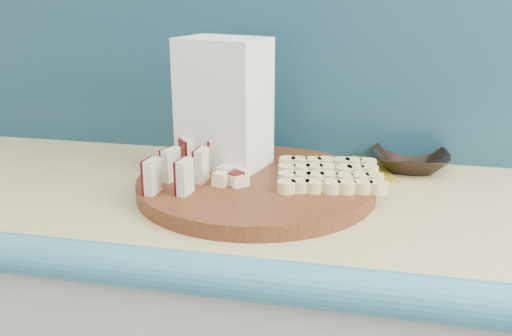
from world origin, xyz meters
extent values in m
cube|color=#E8D688|center=(0.10, 1.50, 0.90)|extent=(2.20, 0.60, 0.03)
cube|color=teal|center=(0.10, 1.20, 0.90)|extent=(2.20, 0.06, 0.03)
cube|color=teal|center=(0.10, 1.79, 1.16)|extent=(2.20, 0.02, 0.50)
cylinder|color=#401C0D|center=(0.03, 1.52, 0.92)|extent=(0.50, 0.50, 0.03)
cube|color=beige|center=(-0.12, 1.41, 0.97)|extent=(0.02, 0.04, 0.06)
cube|color=#4A050A|center=(-0.13, 1.41, 0.97)|extent=(0.01, 0.04, 0.06)
cube|color=beige|center=(-0.11, 1.48, 0.97)|extent=(0.02, 0.04, 0.06)
cube|color=#4A050A|center=(-0.12, 1.48, 0.97)|extent=(0.01, 0.04, 0.06)
cube|color=beige|center=(-0.11, 1.55, 0.97)|extent=(0.02, 0.04, 0.06)
cube|color=#4A050A|center=(-0.12, 1.54, 0.97)|extent=(0.01, 0.04, 0.06)
cube|color=beige|center=(-0.07, 1.42, 0.97)|extent=(0.02, 0.04, 0.06)
cube|color=#4A050A|center=(-0.08, 1.42, 0.97)|extent=(0.01, 0.04, 0.06)
cube|color=beige|center=(-0.06, 1.49, 0.97)|extent=(0.02, 0.04, 0.06)
cube|color=#4A050A|center=(-0.07, 1.48, 0.97)|extent=(0.01, 0.04, 0.06)
cube|color=beige|center=(-0.05, 1.55, 0.97)|extent=(0.02, 0.04, 0.06)
cube|color=#4A050A|center=(-0.06, 1.55, 0.97)|extent=(0.01, 0.04, 0.06)
cube|color=#FFF8CB|center=(0.02, 1.52, 0.95)|extent=(0.02, 0.02, 0.02)
cube|color=#FFF8CB|center=(0.02, 1.53, 0.95)|extent=(0.02, 0.02, 0.02)
cube|color=#4A050A|center=(0.02, 1.54, 0.95)|extent=(0.02, 0.02, 0.02)
cube|color=#FFF8CB|center=(0.01, 1.53, 0.95)|extent=(0.02, 0.02, 0.02)
cube|color=#FFF8CB|center=(0.00, 1.54, 0.95)|extent=(0.02, 0.02, 0.02)
cube|color=#FFF8CB|center=(-0.02, 1.53, 0.95)|extent=(0.02, 0.02, 0.02)
cube|color=#FFF8CB|center=(-0.01, 1.52, 0.95)|extent=(0.02, 0.02, 0.02)
cube|color=#FFF8CB|center=(-0.01, 1.51, 0.95)|extent=(0.02, 0.02, 0.02)
cube|color=#4A050A|center=(-0.01, 1.49, 0.95)|extent=(0.02, 0.02, 0.02)
cube|color=#FFF8CB|center=(0.00, 1.50, 0.95)|extent=(0.02, 0.02, 0.02)
cube|color=#FFF8CB|center=(0.01, 1.49, 0.95)|extent=(0.02, 0.02, 0.02)
cube|color=#FFF8CB|center=(0.01, 1.51, 0.95)|extent=(0.02, 0.02, 0.02)
cube|color=#FFF8CB|center=(0.02, 1.51, 0.95)|extent=(0.02, 0.02, 0.02)
cylinder|color=#F5DF96|center=(0.10, 1.47, 0.95)|extent=(0.03, 0.03, 0.02)
cylinder|color=#F5DF96|center=(0.12, 1.47, 0.95)|extent=(0.03, 0.03, 0.02)
cylinder|color=#F5DF96|center=(0.15, 1.47, 0.95)|extent=(0.03, 0.03, 0.02)
cylinder|color=#F5DF96|center=(0.18, 1.48, 0.95)|extent=(0.03, 0.03, 0.02)
cylinder|color=#F5DF96|center=(0.20, 1.48, 0.95)|extent=(0.03, 0.03, 0.02)
cylinder|color=#F5DF96|center=(0.23, 1.49, 0.95)|extent=(0.03, 0.03, 0.02)
cylinder|color=#F5DF96|center=(0.25, 1.49, 0.95)|extent=(0.03, 0.03, 0.02)
cylinder|color=#F5DF96|center=(0.09, 1.51, 0.95)|extent=(0.03, 0.03, 0.02)
cylinder|color=#F5DF96|center=(0.12, 1.51, 0.95)|extent=(0.03, 0.03, 0.02)
cylinder|color=#F5DF96|center=(0.14, 1.52, 0.95)|extent=(0.03, 0.03, 0.02)
cylinder|color=#F5DF96|center=(0.17, 1.52, 0.95)|extent=(0.03, 0.03, 0.02)
cylinder|color=#F5DF96|center=(0.20, 1.53, 0.95)|extent=(0.03, 0.03, 0.02)
cylinder|color=#F5DF96|center=(0.22, 1.53, 0.95)|extent=(0.03, 0.03, 0.02)
cylinder|color=#F5DF96|center=(0.25, 1.53, 0.95)|extent=(0.03, 0.03, 0.02)
cylinder|color=#F5DF96|center=(0.08, 1.55, 0.95)|extent=(0.03, 0.03, 0.02)
cylinder|color=#F5DF96|center=(0.11, 1.56, 0.95)|extent=(0.03, 0.03, 0.02)
cylinder|color=#F5DF96|center=(0.14, 1.56, 0.95)|extent=(0.03, 0.03, 0.02)
cylinder|color=#F5DF96|center=(0.16, 1.56, 0.95)|extent=(0.03, 0.03, 0.02)
cylinder|color=#F5DF96|center=(0.19, 1.57, 0.95)|extent=(0.03, 0.03, 0.02)
cylinder|color=#F5DF96|center=(0.22, 1.57, 0.95)|extent=(0.03, 0.03, 0.02)
cylinder|color=#F5DF96|center=(0.24, 1.58, 0.95)|extent=(0.03, 0.03, 0.02)
cylinder|color=#F5DF96|center=(0.08, 1.60, 0.95)|extent=(0.03, 0.03, 0.02)
cylinder|color=#F5DF96|center=(0.10, 1.60, 0.95)|extent=(0.03, 0.03, 0.02)
cylinder|color=#F5DF96|center=(0.13, 1.60, 0.95)|extent=(0.03, 0.03, 0.02)
cylinder|color=#F5DF96|center=(0.16, 1.61, 0.95)|extent=(0.03, 0.03, 0.02)
cylinder|color=#F5DF96|center=(0.18, 1.61, 0.95)|extent=(0.03, 0.03, 0.02)
cylinder|color=#F5DF96|center=(0.21, 1.62, 0.95)|extent=(0.03, 0.03, 0.02)
cylinder|color=#F5DF96|center=(0.23, 1.62, 0.95)|extent=(0.03, 0.03, 0.02)
imported|color=black|center=(0.32, 1.72, 0.93)|extent=(0.16, 0.16, 0.04)
cube|color=white|center=(-0.05, 1.59, 1.05)|extent=(0.19, 0.15, 0.28)
cube|color=yellow|center=(0.15, 1.71, 0.91)|extent=(0.13, 0.14, 0.01)
cube|color=yellow|center=(0.20, 1.72, 0.91)|extent=(0.06, 0.16, 0.01)
cube|color=yellow|center=(0.25, 1.70, 0.91)|extent=(0.09, 0.16, 0.01)
camera|label=1|loc=(0.25, 0.55, 1.29)|focal=40.00mm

